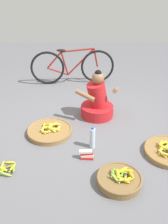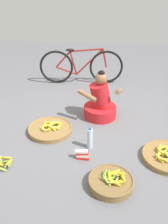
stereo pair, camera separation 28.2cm
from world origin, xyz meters
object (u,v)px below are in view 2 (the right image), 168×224
Objects in this scene: banana_basket_mid_right at (111,182)px; water_bottle at (90,138)px; loose_bananas_near_bicycle at (0,164)px; packet_carton_stack at (82,155)px; bicycle_leaning at (81,66)px; vendor_woman_front at (100,103)px; banana_basket_front_left at (168,156)px; banana_basket_back_right at (50,129)px.

banana_basket_mid_right is 1.60× the size of water_bottle.
banana_basket_mid_right is 1.35m from loose_bananas_near_bicycle.
loose_bananas_near_bicycle is 1.82× the size of packet_carton_stack.
bicycle_leaning reaches higher than water_bottle.
vendor_woman_front is 1.75m from loose_bananas_near_bicycle.
bicycle_leaning is at bearing 96.00° from packet_carton_stack.
banana_basket_front_left is (1.32, -2.33, -0.32)m from bicycle_leaning.
banana_basket_front_left is 1.99× the size of loose_bananas_near_bicycle.
banana_basket_back_right is at bearing -144.69° from vendor_woman_front.
packet_carton_stack is at bearing -99.91° from vendor_woman_front.
banana_basket_mid_right is (0.17, -1.49, -0.19)m from vendor_woman_front.
banana_basket_back_right is (-0.88, 0.98, -0.02)m from banana_basket_mid_right.
vendor_woman_front is 4.34× the size of packet_carton_stack.
banana_basket_back_right reaches higher than banana_basket_front_left.
water_bottle is at bearing -97.37° from vendor_woman_front.
water_bottle is at bearing 112.86° from banana_basket_mid_right.
loose_bananas_near_bicycle is at bearing -105.40° from bicycle_leaning.
banana_basket_mid_right is at bearing -48.17° from banana_basket_back_right.
banana_basket_mid_right is 0.77× the size of banana_basket_front_left.
banana_basket_mid_right is at bearing -144.30° from banana_basket_front_left.
vendor_woman_front reaches higher than packet_carton_stack.
banana_basket_mid_right reaches higher than banana_basket_back_right.
water_bottle is 1.74× the size of packet_carton_stack.
water_bottle reaches higher than banana_basket_back_right.
vendor_woman_front is 2.38× the size of loose_bananas_near_bicycle.
vendor_woman_front is at bearing 47.64° from loose_bananas_near_bicycle.
bicycle_leaning is at bearing 102.08° from banana_basket_mid_right.
banana_basket_mid_right is at bearing -8.93° from loose_bananas_near_bicycle.
loose_bananas_near_bicycle is at bearing 171.07° from banana_basket_mid_right.
water_bottle is at bearing -81.37° from bicycle_leaning.
loose_bananas_near_bicycle is at bearing -132.36° from vendor_woman_front.
vendor_woman_front is at bearing -72.03° from bicycle_leaning.
vendor_woman_front reaches higher than water_bottle.
banana_basket_front_left is at bearing -16.57° from banana_basket_back_right.
banana_basket_front_left is at bearing 35.70° from banana_basket_mid_right.
bicycle_leaning reaches higher than packet_carton_stack.
bicycle_leaning is at bearing 81.68° from banana_basket_back_right.
loose_bananas_near_bicycle is (-1.17, -1.28, -0.22)m from vendor_woman_front.
vendor_woman_front is 1.20× the size of banana_basket_front_left.
packet_carton_stack is (0.53, -0.56, 0.02)m from banana_basket_back_right.
water_bottle reaches higher than banana_basket_front_left.
banana_basket_front_left is (1.59, -0.47, -0.00)m from banana_basket_back_right.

